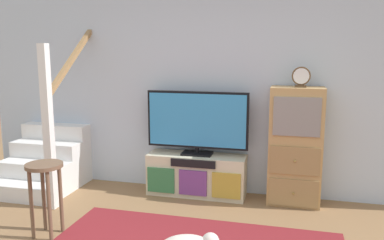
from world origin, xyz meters
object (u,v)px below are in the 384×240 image
side_cabinet (295,147)px  desk_clock (301,77)px  media_console (197,175)px  television (197,121)px  bar_stool_near (45,182)px

side_cabinet → desk_clock: (0.03, -0.01, 0.78)m
media_console → side_cabinet: size_ratio=0.88×
television → desk_clock: size_ratio=5.46×
media_console → bar_stool_near: bearing=-128.8°
side_cabinet → desk_clock: 0.78m
media_console → side_cabinet: (1.13, 0.01, 0.42)m
media_console → side_cabinet: 1.21m
side_cabinet → media_console: bearing=-179.5°
media_console → side_cabinet: side_cabinet is taller
desk_clock → bar_stool_near: 2.81m
desk_clock → bar_stool_near: size_ratio=0.32×
bar_stool_near → television: bearing=51.6°
media_console → bar_stool_near: (-1.11, -1.38, 0.27)m
television → bar_stool_near: bearing=-128.4°
side_cabinet → television: bearing=179.3°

